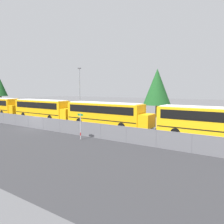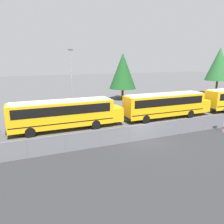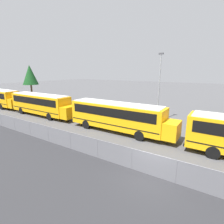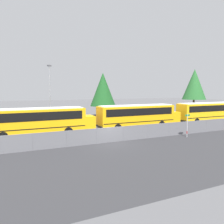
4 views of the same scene
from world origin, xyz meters
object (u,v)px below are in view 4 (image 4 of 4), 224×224
at_px(light_pole, 50,93).
at_px(tree_2, 103,89).
at_px(street_sign, 187,125).
at_px(school_bus_4, 138,114).
at_px(school_bus_3, 39,120).
at_px(school_bus_5, 209,111).
at_px(tree_3, 194,84).

bearing_deg(light_pole, tree_2, 35.37).
relative_size(street_sign, tree_2, 0.30).
xyz_separation_m(school_bus_4, street_sign, (2.10, -7.31, -0.55)).
relative_size(light_pole, tree_2, 1.01).
xyz_separation_m(school_bus_3, school_bus_4, (13.37, -0.21, 0.00)).
distance_m(school_bus_4, light_pole, 13.28).
bearing_deg(school_bus_5, tree_3, 53.42).
xyz_separation_m(school_bus_3, school_bus_5, (27.01, -0.24, 0.00)).
xyz_separation_m(school_bus_5, tree_3, (9.53, 12.83, 4.76)).
distance_m(street_sign, tree_3, 29.62).
distance_m(school_bus_3, tree_2, 21.06).
bearing_deg(street_sign, tree_3, 43.68).
relative_size(school_bus_4, light_pole, 1.40).
bearing_deg(street_sign, tree_2, 93.06).
height_order(school_bus_3, street_sign, school_bus_3).
distance_m(school_bus_3, tree_3, 38.94).
distance_m(street_sign, tree_2, 23.01).
height_order(school_bus_4, tree_2, tree_2).
bearing_deg(school_bus_5, tree_2, 129.78).
height_order(light_pole, tree_3, tree_3).
height_order(school_bus_3, school_bus_5, same).
height_order(street_sign, tree_2, tree_2).
relative_size(school_bus_4, street_sign, 4.73).
height_order(school_bus_4, street_sign, school_bus_4).
bearing_deg(school_bus_5, light_pole, 164.34).
bearing_deg(school_bus_3, tree_3, 19.02).
relative_size(light_pole, tree_3, 0.88).
distance_m(school_bus_5, tree_2, 20.25).
xyz_separation_m(school_bus_3, tree_3, (36.54, 12.60, 4.76)).
height_order(school_bus_5, tree_3, tree_3).
relative_size(school_bus_3, tree_3, 1.23).
xyz_separation_m(street_sign, tree_3, (21.07, 20.12, 5.32)).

